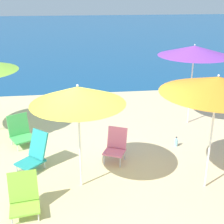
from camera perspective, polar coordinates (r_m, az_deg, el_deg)
ground_plane at (r=6.37m, az=-3.06°, el=-12.44°), size 60.00×60.00×0.00m
sea_water at (r=31.24m, az=-7.13°, el=14.59°), size 60.00×40.00×0.01m
beach_umbrella_purple at (r=8.65m, az=14.81°, el=10.77°), size 1.92×1.92×2.23m
beach_umbrella_orange at (r=5.61m, az=18.74°, el=4.70°), size 1.98×1.98×2.22m
beach_umbrella_yellow at (r=5.45m, az=-6.27°, el=3.07°), size 1.70×1.70×2.04m
beach_chair_pink at (r=6.88m, az=0.71°, el=-5.96°), size 0.59×0.62×0.74m
beach_chair_green at (r=7.94m, az=-16.39°, el=-3.42°), size 0.70×0.73×0.73m
beach_chair_teal at (r=6.82m, az=-13.98°, el=-7.26°), size 0.75×0.76×0.79m
beach_chair_lime at (r=5.61m, az=-15.82°, el=-14.58°), size 0.55×0.59×0.70m
water_bottle at (r=7.76m, az=11.64°, el=-5.49°), size 0.08×0.08×0.25m
seagull at (r=9.49m, az=-11.28°, el=-0.11°), size 0.27×0.11×0.23m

